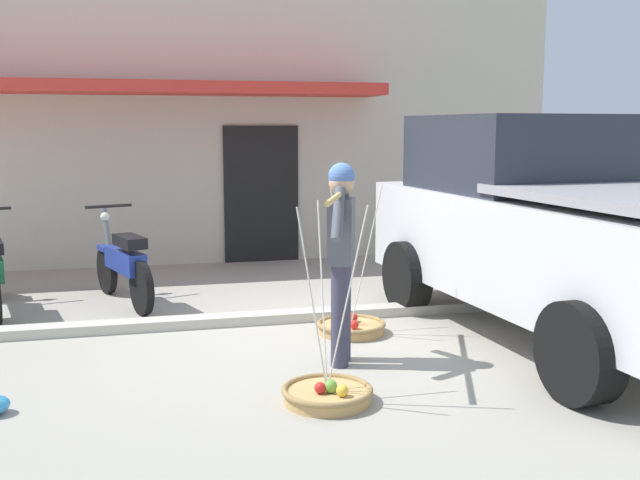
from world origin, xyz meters
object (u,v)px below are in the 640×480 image
Objects in this scene: fruit_basket_left_side at (327,393)px; motorcycle_second_in_row at (124,265)px; parked_truck at (559,228)px; fruit_basket_right_side at (351,326)px; fruit_vendor at (341,249)px.

fruit_basket_left_side reaches higher than motorcycle_second_in_row.
fruit_basket_left_side is 0.83× the size of motorcycle_second_in_row.
motorcycle_second_in_row is at bearing 150.96° from parked_truck.
fruit_basket_left_side and fruit_basket_right_side have the same top height.
fruit_basket_left_side is 3.80m from motorcycle_second_in_row.
fruit_basket_left_side is at bearing -66.98° from motorcycle_second_in_row.
fruit_basket_left_side is 1.00× the size of fruit_basket_right_side.
fruit_basket_left_side is 0.30× the size of parked_truck.
motorcycle_second_in_row is at bearing 124.70° from fruit_vendor.
parked_truck is at bearing 25.56° from fruit_basket_left_side.
motorcycle_second_in_row is at bearing 113.02° from fruit_basket_left_side.
parked_truck reaches higher than fruit_basket_left_side.
parked_truck reaches higher than fruit_vendor.
fruit_basket_right_side is 0.83× the size of motorcycle_second_in_row.
fruit_vendor is at bearing 68.60° from fruit_basket_left_side.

